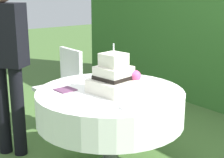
{
  "coord_description": "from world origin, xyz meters",
  "views": [
    {
      "loc": [
        2.04,
        -1.57,
        1.53
      ],
      "look_at": [
        0.02,
        0.0,
        0.84
      ],
      "focal_mm": 54.62,
      "sensor_mm": 36.0,
      "label": 1
    }
  ],
  "objects_px": {
    "serving_plate_far": "(93,76)",
    "serving_plate_right": "(112,79)",
    "napkin_stack": "(65,90)",
    "serving_plate_left": "(67,83)",
    "wedding_cake": "(115,78)",
    "standing_person": "(6,57)",
    "cake_table": "(110,106)",
    "serving_plate_near": "(130,107)",
    "garden_chair": "(63,82)"
  },
  "relations": [
    {
      "from": "cake_table",
      "to": "serving_plate_near",
      "type": "distance_m",
      "value": 0.44
    },
    {
      "from": "serving_plate_left",
      "to": "serving_plate_right",
      "type": "xyz_separation_m",
      "value": [
        0.13,
        0.39,
        0.0
      ]
    },
    {
      "from": "cake_table",
      "to": "serving_plate_left",
      "type": "distance_m",
      "value": 0.44
    },
    {
      "from": "cake_table",
      "to": "serving_plate_left",
      "type": "xyz_separation_m",
      "value": [
        -0.38,
        -0.17,
        0.14
      ]
    },
    {
      "from": "wedding_cake",
      "to": "serving_plate_left",
      "type": "xyz_separation_m",
      "value": [
        -0.43,
        -0.17,
        -0.11
      ]
    },
    {
      "from": "cake_table",
      "to": "serving_plate_right",
      "type": "relative_size",
      "value": 8.26
    },
    {
      "from": "serving_plate_left",
      "to": "standing_person",
      "type": "relative_size",
      "value": 0.08
    },
    {
      "from": "serving_plate_right",
      "to": "napkin_stack",
      "type": "bearing_deg",
      "value": -87.13
    },
    {
      "from": "serving_plate_far",
      "to": "serving_plate_left",
      "type": "bearing_deg",
      "value": -79.69
    },
    {
      "from": "serving_plate_left",
      "to": "standing_person",
      "type": "distance_m",
      "value": 0.62
    },
    {
      "from": "serving_plate_left",
      "to": "napkin_stack",
      "type": "relative_size",
      "value": 0.9
    },
    {
      "from": "serving_plate_right",
      "to": "napkin_stack",
      "type": "xyz_separation_m",
      "value": [
        0.02,
        -0.49,
        -0.0
      ]
    },
    {
      "from": "wedding_cake",
      "to": "serving_plate_near",
      "type": "bearing_deg",
      "value": -22.42
    },
    {
      "from": "cake_table",
      "to": "napkin_stack",
      "type": "bearing_deg",
      "value": -129.8
    },
    {
      "from": "wedding_cake",
      "to": "standing_person",
      "type": "bearing_deg",
      "value": -151.49
    },
    {
      "from": "wedding_cake",
      "to": "napkin_stack",
      "type": "height_order",
      "value": "wedding_cake"
    },
    {
      "from": "cake_table",
      "to": "serving_plate_near",
      "type": "xyz_separation_m",
      "value": [
        0.4,
        -0.14,
        0.14
      ]
    },
    {
      "from": "serving_plate_right",
      "to": "wedding_cake",
      "type": "bearing_deg",
      "value": -35.31
    },
    {
      "from": "serving_plate_near",
      "to": "serving_plate_left",
      "type": "height_order",
      "value": "same"
    },
    {
      "from": "cake_table",
      "to": "serving_plate_right",
      "type": "distance_m",
      "value": 0.36
    },
    {
      "from": "wedding_cake",
      "to": "garden_chair",
      "type": "height_order",
      "value": "wedding_cake"
    },
    {
      "from": "serving_plate_left",
      "to": "napkin_stack",
      "type": "height_order",
      "value": "serving_plate_left"
    },
    {
      "from": "cake_table",
      "to": "wedding_cake",
      "type": "xyz_separation_m",
      "value": [
        0.05,
        0.01,
        0.25
      ]
    },
    {
      "from": "serving_plate_far",
      "to": "napkin_stack",
      "type": "relative_size",
      "value": 1.06
    },
    {
      "from": "wedding_cake",
      "to": "serving_plate_near",
      "type": "relative_size",
      "value": 2.66
    },
    {
      "from": "serving_plate_right",
      "to": "standing_person",
      "type": "distance_m",
      "value": 0.96
    },
    {
      "from": "serving_plate_left",
      "to": "serving_plate_far",
      "type": "bearing_deg",
      "value": 100.31
    },
    {
      "from": "wedding_cake",
      "to": "napkin_stack",
      "type": "distance_m",
      "value": 0.41
    },
    {
      "from": "serving_plate_left",
      "to": "garden_chair",
      "type": "bearing_deg",
      "value": 152.64
    },
    {
      "from": "serving_plate_left",
      "to": "serving_plate_right",
      "type": "height_order",
      "value": "same"
    },
    {
      "from": "serving_plate_right",
      "to": "standing_person",
      "type": "height_order",
      "value": "standing_person"
    },
    {
      "from": "cake_table",
      "to": "standing_person",
      "type": "bearing_deg",
      "value": -150.58
    },
    {
      "from": "serving_plate_near",
      "to": "garden_chair",
      "type": "height_order",
      "value": "garden_chair"
    },
    {
      "from": "serving_plate_right",
      "to": "standing_person",
      "type": "bearing_deg",
      "value": -131.06
    },
    {
      "from": "serving_plate_far",
      "to": "garden_chair",
      "type": "xyz_separation_m",
      "value": [
        -0.63,
        0.05,
        -0.2
      ]
    },
    {
      "from": "cake_table",
      "to": "serving_plate_far",
      "type": "bearing_deg",
      "value": 162.37
    },
    {
      "from": "serving_plate_far",
      "to": "standing_person",
      "type": "relative_size",
      "value": 0.09
    },
    {
      "from": "serving_plate_far",
      "to": "napkin_stack",
      "type": "height_order",
      "value": "serving_plate_far"
    },
    {
      "from": "cake_table",
      "to": "garden_chair",
      "type": "bearing_deg",
      "value": 170.02
    },
    {
      "from": "standing_person",
      "to": "wedding_cake",
      "type": "bearing_deg",
      "value": 28.51
    },
    {
      "from": "serving_plate_near",
      "to": "standing_person",
      "type": "distance_m",
      "value": 1.33
    },
    {
      "from": "serving_plate_far",
      "to": "cake_table",
      "type": "bearing_deg",
      "value": -17.63
    },
    {
      "from": "serving_plate_near",
      "to": "garden_chair",
      "type": "distance_m",
      "value": 1.52
    },
    {
      "from": "napkin_stack",
      "to": "standing_person",
      "type": "bearing_deg",
      "value": -161.29
    },
    {
      "from": "cake_table",
      "to": "napkin_stack",
      "type": "relative_size",
      "value": 8.32
    },
    {
      "from": "napkin_stack",
      "to": "garden_chair",
      "type": "relative_size",
      "value": 0.16
    },
    {
      "from": "serving_plate_right",
      "to": "garden_chair",
      "type": "xyz_separation_m",
      "value": [
        -0.81,
        -0.03,
        -0.2
      ]
    },
    {
      "from": "napkin_stack",
      "to": "wedding_cake",
      "type": "bearing_deg",
      "value": 45.65
    },
    {
      "from": "serving_plate_far",
      "to": "serving_plate_right",
      "type": "bearing_deg",
      "value": 23.29
    },
    {
      "from": "standing_person",
      "to": "napkin_stack",
      "type": "bearing_deg",
      "value": 18.71
    }
  ]
}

